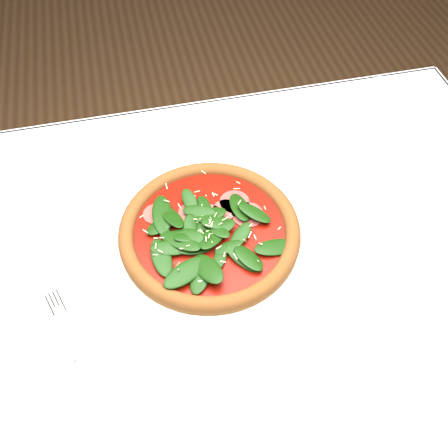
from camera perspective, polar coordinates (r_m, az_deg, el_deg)
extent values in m
plane|color=brown|center=(1.55, 0.31, -18.77)|extent=(6.00, 6.00, 0.00)
cube|color=silver|center=(0.89, 0.52, -3.71)|extent=(1.20, 0.80, 0.04)
cylinder|color=#4B321E|center=(1.53, 17.43, 2.89)|extent=(0.06, 0.06, 0.71)
cube|color=silver|center=(1.21, -3.94, 9.45)|extent=(1.20, 0.01, 0.22)
cylinder|color=white|center=(0.88, -1.64, -1.51)|extent=(0.37, 0.37, 0.01)
torus|color=white|center=(0.87, -1.64, -1.35)|extent=(0.37, 0.37, 0.01)
cylinder|color=brown|center=(0.87, -1.65, -1.07)|extent=(0.35, 0.35, 0.01)
torus|color=#AF6028|center=(0.86, -1.67, -0.74)|extent=(0.36, 0.36, 0.03)
cylinder|color=maroon|center=(0.86, -1.67, -0.74)|extent=(0.30, 0.30, 0.00)
cylinder|color=#943D3B|center=(0.86, -1.67, -0.58)|extent=(0.26, 0.26, 0.00)
ellipsoid|color=#133309|center=(0.85, -1.69, -0.16)|extent=(0.28, 0.28, 0.03)
cylinder|color=#FAE0A3|center=(0.85, -1.70, 0.10)|extent=(0.26, 0.26, 0.00)
cylinder|color=silver|center=(0.92, -20.96, -3.46)|extent=(0.07, 0.07, 0.00)
cylinder|color=silver|center=(0.89, -21.81, -1.81)|extent=(0.01, 0.01, 0.09)
ellipsoid|color=silver|center=(0.82, -23.53, 1.57)|extent=(0.07, 0.07, 0.10)
cube|color=silver|center=(0.82, -16.98, -12.31)|extent=(0.17, 0.12, 0.01)
cube|color=silver|center=(0.81, -17.11, -12.07)|extent=(0.05, 0.11, 0.00)
cube|color=silver|center=(0.84, -18.73, -8.48)|extent=(0.04, 0.05, 0.00)
cylinder|color=white|center=(1.21, 18.38, 13.72)|extent=(0.13, 0.13, 0.01)
torus|color=white|center=(1.21, 18.42, 13.83)|extent=(0.13, 0.13, 0.01)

